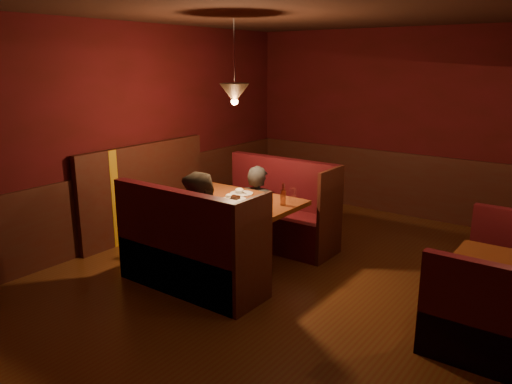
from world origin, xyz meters
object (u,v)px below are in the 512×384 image
Objects in this scene: main_table at (237,214)px; second_bench_near at (506,337)px; main_bench_far at (278,218)px; diner_b at (201,213)px; diner_a at (257,194)px; main_bench_near at (188,258)px.

main_table reaches higher than second_bench_near.
diner_b is (-0.02, -1.49, 0.43)m from main_bench_far.
diner_b is at bearing -177.06° from second_bench_near.
diner_a is (-0.12, 0.58, 0.10)m from main_table.
main_table is at bearing 91.24° from diner_a.
diner_a is at bearing 101.98° from main_table.
main_bench_far is 1.55m from diner_b.
second_bench_near is (3.06, -0.46, -0.34)m from main_table.
main_bench_near reaches higher than second_bench_near.
main_bench_near reaches higher than main_table.
main_table is 0.60m from diner_a.
diner_a is at bearing 161.86° from second_bench_near.
main_table is 3.12m from second_bench_near.
second_bench_near is 0.89× the size of diner_a.
diner_a is at bearing -115.81° from main_bench_far.
second_bench_near is 0.81× the size of diner_b.
main_bench_near is 0.50m from diner_b.
main_bench_far reaches higher than main_table.
diner_a is (-0.14, -0.29, 0.36)m from main_bench_far.
main_bench_far is 3.33m from second_bench_near.
main_bench_near is (0.00, -1.74, 0.00)m from main_bench_far.
main_table is at bearing 171.41° from second_bench_near.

